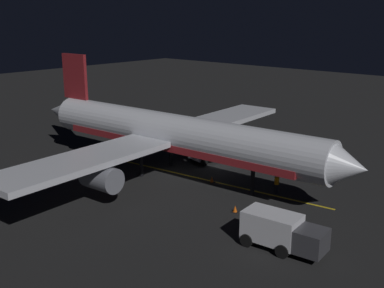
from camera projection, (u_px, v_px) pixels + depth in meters
The scene contains 10 objects.
ground_plane at pixel (176, 177), 45.47m from camera, with size 180.00×180.00×0.20m, color black.
apron_guide_stripe at pixel (216, 182), 43.65m from camera, with size 0.24×22.32×0.01m, color gold.
airliner at pixel (171, 135), 44.76m from camera, with size 36.03×37.03×10.82m.
baggage_truck at pixel (280, 232), 30.92m from camera, with size 2.61×5.66×2.38m.
catering_truck at pixel (215, 149), 49.94m from camera, with size 6.18×3.61×2.33m.
ground_crew_worker at pixel (277, 184), 40.63m from camera, with size 0.40×0.40×1.74m.
traffic_cone_near_left at pixel (260, 219), 35.17m from camera, with size 0.50×0.50×0.55m.
traffic_cone_near_right at pixel (249, 214), 36.03m from camera, with size 0.50×0.50×0.55m.
traffic_cone_under_wing at pixel (212, 180), 43.59m from camera, with size 0.50×0.50×0.55m.
traffic_cone_far at pixel (235, 209), 36.97m from camera, with size 0.50×0.50×0.55m.
Camera 1 is at (31.29, 29.59, 14.90)m, focal length 44.38 mm.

